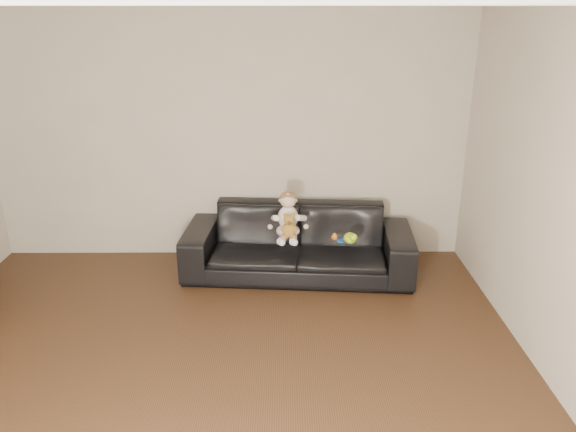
{
  "coord_description": "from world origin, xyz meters",
  "views": [
    {
      "loc": [
        0.57,
        -3.03,
        2.6
      ],
      "look_at": [
        0.61,
        2.14,
        0.66
      ],
      "focal_mm": 35.0,
      "sensor_mm": 36.0,
      "label": 1
    }
  ],
  "objects_px": {
    "teddy_bear": "(289,226)",
    "toy_green": "(350,238)",
    "baby": "(288,218)",
    "toy_blue_disc": "(342,241)",
    "toy_rattle": "(335,237)",
    "sofa": "(298,242)"
  },
  "relations": [
    {
      "from": "baby",
      "to": "toy_rattle",
      "type": "relative_size",
      "value": 7.48
    },
    {
      "from": "sofa",
      "to": "teddy_bear",
      "type": "relative_size",
      "value": 9.22
    },
    {
      "from": "baby",
      "to": "teddy_bear",
      "type": "distance_m",
      "value": 0.15
    },
    {
      "from": "teddy_bear",
      "to": "toy_green",
      "type": "relative_size",
      "value": 1.63
    },
    {
      "from": "baby",
      "to": "teddy_bear",
      "type": "bearing_deg",
      "value": -76.42
    },
    {
      "from": "sofa",
      "to": "toy_green",
      "type": "xyz_separation_m",
      "value": [
        0.5,
        -0.28,
        0.16
      ]
    },
    {
      "from": "toy_rattle",
      "to": "toy_blue_disc",
      "type": "distance_m",
      "value": 0.08
    },
    {
      "from": "teddy_bear",
      "to": "toy_green",
      "type": "xyz_separation_m",
      "value": [
        0.59,
        -0.01,
        -0.12
      ]
    },
    {
      "from": "baby",
      "to": "toy_rattle",
      "type": "height_order",
      "value": "baby"
    },
    {
      "from": "baby",
      "to": "toy_blue_disc",
      "type": "height_order",
      "value": "baby"
    },
    {
      "from": "sofa",
      "to": "toy_blue_disc",
      "type": "bearing_deg",
      "value": -24.51
    },
    {
      "from": "sofa",
      "to": "toy_rattle",
      "type": "distance_m",
      "value": 0.43
    },
    {
      "from": "baby",
      "to": "sofa",
      "type": "bearing_deg",
      "value": 59.51
    },
    {
      "from": "baby",
      "to": "teddy_bear",
      "type": "relative_size",
      "value": 1.87
    },
    {
      "from": "teddy_bear",
      "to": "toy_blue_disc",
      "type": "xyz_separation_m",
      "value": [
        0.51,
        0.04,
        -0.17
      ]
    },
    {
      "from": "toy_green",
      "to": "baby",
      "type": "bearing_deg",
      "value": 165.25
    },
    {
      "from": "baby",
      "to": "teddy_bear",
      "type": "xyz_separation_m",
      "value": [
        0.01,
        -0.14,
        -0.03
      ]
    },
    {
      "from": "sofa",
      "to": "toy_green",
      "type": "distance_m",
      "value": 0.59
    },
    {
      "from": "sofa",
      "to": "baby",
      "type": "bearing_deg",
      "value": -125.69
    },
    {
      "from": "toy_green",
      "to": "toy_rattle",
      "type": "height_order",
      "value": "toy_green"
    },
    {
      "from": "teddy_bear",
      "to": "toy_green",
      "type": "height_order",
      "value": "teddy_bear"
    },
    {
      "from": "toy_rattle",
      "to": "toy_blue_disc",
      "type": "xyz_separation_m",
      "value": [
        0.07,
        -0.03,
        -0.02
      ]
    }
  ]
}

